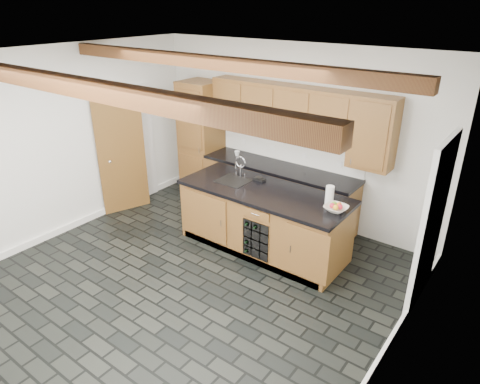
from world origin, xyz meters
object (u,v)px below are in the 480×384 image
object	(u,v)px
island	(263,220)
paper_towel	(330,195)
fruit_bowl	(336,208)
kitchen_scale	(260,179)

from	to	relation	value
island	paper_towel	xyz separation A→B (m)	(0.91, 0.15, 0.59)
island	fruit_bowl	xyz separation A→B (m)	(1.07, 0.02, 0.50)
fruit_bowl	kitchen_scale	bearing A→B (deg)	169.58
island	paper_towel	bearing A→B (deg)	9.02
fruit_bowl	paper_towel	world-z (taller)	paper_towel
kitchen_scale	fruit_bowl	bearing A→B (deg)	-6.97
paper_towel	island	bearing A→B (deg)	-170.98
paper_towel	fruit_bowl	bearing A→B (deg)	-38.68
fruit_bowl	island	bearing A→B (deg)	-179.04
island	fruit_bowl	size ratio (longest dim) A/B	8.64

